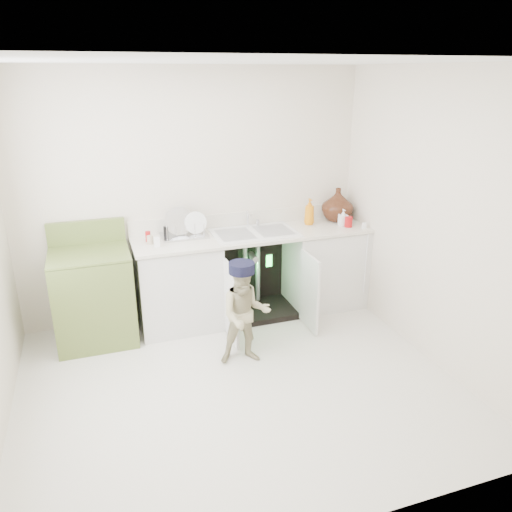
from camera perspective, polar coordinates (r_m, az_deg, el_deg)
The scene contains 5 objects.
ground at distance 4.27m, azimuth -2.02°, elevation -14.50°, with size 3.50×3.50×0.00m, color beige.
room_shell at distance 3.70m, azimuth -2.26°, elevation 1.60°, with size 6.00×5.50×1.26m.
counter_run at distance 5.22m, azimuth 0.22°, elevation -1.65°, with size 2.44×1.02×1.26m.
avocado_stove at distance 4.95m, azimuth -18.05°, elevation -4.27°, with size 0.72×0.65×1.11m.
repair_worker at distance 4.34m, azimuth -1.24°, elevation -6.53°, with size 0.69×0.74×0.94m.
Camera 1 is at (-0.99, -3.35, 2.44)m, focal length 35.00 mm.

